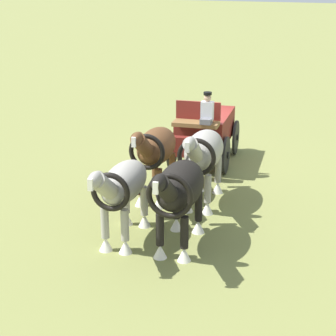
% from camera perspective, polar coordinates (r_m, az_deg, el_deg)
% --- Properties ---
extents(ground_plane, '(220.00, 220.00, 0.00)m').
position_cam_1_polar(ground_plane, '(18.38, 3.82, 0.77)').
color(ground_plane, olive).
extents(show_wagon, '(5.55, 2.36, 2.62)m').
position_cam_1_polar(show_wagon, '(17.91, 3.81, 3.97)').
color(show_wagon, maroon).
rests_on(show_wagon, ground).
extents(draft_horse_rear_near, '(3.15, 1.35, 2.30)m').
position_cam_1_polar(draft_horse_rear_near, '(14.46, 3.63, 1.51)').
color(draft_horse_rear_near, '#9E998E').
rests_on(draft_horse_rear_near, ground).
extents(draft_horse_rear_off, '(3.01, 1.29, 2.30)m').
position_cam_1_polar(draft_horse_rear_off, '(14.75, -1.33, 1.89)').
color(draft_horse_rear_off, brown).
rests_on(draft_horse_rear_off, ground).
extents(draft_horse_lead_near, '(3.08, 1.35, 2.28)m').
position_cam_1_polar(draft_horse_lead_near, '(12.07, 1.13, -2.22)').
color(draft_horse_lead_near, black).
rests_on(draft_horse_lead_near, ground).
extents(draft_horse_lead_off, '(3.04, 1.21, 2.21)m').
position_cam_1_polar(draft_horse_lead_off, '(12.43, -4.72, -1.96)').
color(draft_horse_lead_off, '#9E998E').
rests_on(draft_horse_lead_off, ground).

